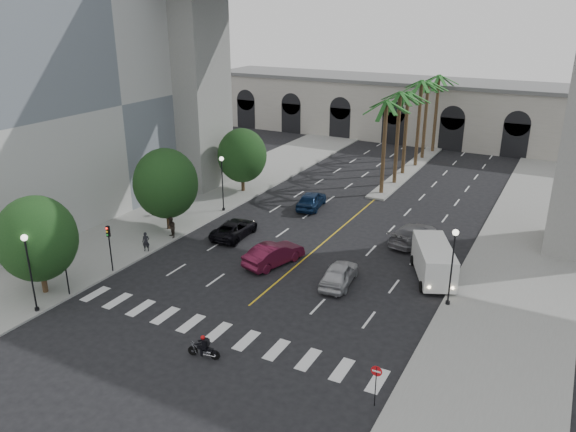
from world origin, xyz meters
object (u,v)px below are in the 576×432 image
object	(u,v)px
lamp_post_left_near	(29,267)
cargo_van	(434,261)
traffic_signal_near	(65,262)
do_not_enter_sign	(376,377)
car_d	(414,234)
pedestrian_a	(146,242)
car_a	(339,274)
motorcycle_rider	(205,348)
lamp_post_left_far	(222,179)
pedestrian_b	(171,227)
car_c	(235,229)
car_b	(274,254)
car_e	(311,200)
lamp_post_right	(452,261)
traffic_signal_far	(109,241)

from	to	relation	value
lamp_post_left_near	cargo_van	xyz separation A→B (m)	(20.92, 16.43, -1.82)
traffic_signal_near	do_not_enter_sign	size ratio (longest dim) A/B	1.60
traffic_signal_near	car_d	bearing A→B (deg)	47.73
pedestrian_a	car_a	bearing A→B (deg)	-20.13
motorcycle_rider	do_not_enter_sign	bearing A→B (deg)	-6.08
lamp_post_left_far	pedestrian_b	xyz separation A→B (m)	(-0.10, -7.51, -2.19)
cargo_van	lamp_post_left_far	bearing A→B (deg)	143.44
car_a	car_c	xyz separation A→B (m)	(-11.12, 3.86, -0.09)
car_c	car_d	distance (m)	14.80
traffic_signal_near	car_d	xyz separation A→B (m)	(17.80, 19.59, -1.71)
car_a	cargo_van	bearing A→B (deg)	-151.72
car_b	car_d	world-z (taller)	car_b
lamp_post_left_near	car_e	world-z (taller)	lamp_post_left_near
car_b	car_d	xyz separation A→B (m)	(8.11, 8.87, -0.03)
pedestrian_a	pedestrian_b	size ratio (longest dim) A/B	0.88
car_e	car_d	bearing A→B (deg)	153.07
car_d	pedestrian_a	bearing A→B (deg)	45.01
traffic_signal_near	pedestrian_b	size ratio (longest dim) A/B	2.07
car_b	car_c	size ratio (longest dim) A/B	1.00
lamp_post_left_far	cargo_van	xyz separation A→B (m)	(20.92, -4.57, -1.82)
car_b	car_d	bearing A→B (deg)	-116.06
lamp_post_right	pedestrian_a	size ratio (longest dim) A/B	3.46
lamp_post_left_near	lamp_post_left_far	distance (m)	21.00
traffic_signal_near	car_a	xyz separation A→B (m)	(15.26, 10.04, -1.72)
pedestrian_a	car_e	bearing A→B (deg)	37.70
lamp_post_left_near	car_d	bearing A→B (deg)	50.98
lamp_post_left_near	do_not_enter_sign	distance (m)	22.01
car_b	traffic_signal_far	bearing A→B (deg)	51.13
traffic_signal_far	pedestrian_b	xyz separation A→B (m)	(-0.20, 6.99, -1.48)
car_a	pedestrian_a	distance (m)	15.61
traffic_signal_near	car_d	size ratio (longest dim) A/B	0.66
lamp_post_right	car_b	size ratio (longest dim) A/B	1.06
lamp_post_left_far	do_not_enter_sign	size ratio (longest dim) A/B	2.35
lamp_post_left_near	lamp_post_right	bearing A→B (deg)	29.69
pedestrian_a	traffic_signal_near	bearing A→B (deg)	-116.61
traffic_signal_far	pedestrian_b	bearing A→B (deg)	91.64
traffic_signal_near	pedestrian_a	bearing A→B (deg)	91.45
cargo_van	car_e	bearing A→B (deg)	122.02
motorcycle_rider	car_d	xyz separation A→B (m)	(5.64, 21.08, 0.17)
car_b	car_c	bearing A→B (deg)	-13.39
car_a	pedestrian_a	world-z (taller)	pedestrian_a
lamp_post_left_far	car_a	distance (m)	17.70
lamp_post_left_far	traffic_signal_far	size ratio (longest dim) A/B	1.47
lamp_post_left_near	pedestrian_a	xyz separation A→B (m)	(-0.10, 10.39, -2.30)
car_d	do_not_enter_sign	world-z (taller)	do_not_enter_sign
lamp_post_right	traffic_signal_near	size ratio (longest dim) A/B	1.47
car_d	lamp_post_left_far	bearing A→B (deg)	15.46
pedestrian_a	pedestrian_b	bearing A→B (deg)	61.94
traffic_signal_near	cargo_van	size ratio (longest dim) A/B	0.58
traffic_signal_far	car_c	world-z (taller)	traffic_signal_far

